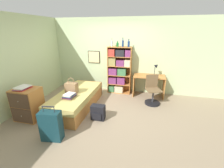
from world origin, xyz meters
TOP-DOWN VIEW (x-y plane):
  - ground_plane at (0.00, 0.00)m, footprint 14.00×14.00m
  - wall_back at (-0.00, 1.68)m, footprint 10.00×0.09m
  - wall_left at (-2.25, 0.00)m, footprint 0.06×10.00m
  - bed at (-0.76, 0.02)m, footprint 0.92×2.08m
  - handbag at (-0.85, -0.07)m, footprint 0.33×0.21m
  - book_stack_on_bed at (-0.76, -0.39)m, footprint 0.31×0.39m
  - suitcase at (-0.64, -1.40)m, footprint 0.45×0.28m
  - dresser at (-1.69, -0.83)m, footprint 0.61×0.53m
  - magazine_pile_on_dresser at (-1.73, -0.84)m, footprint 0.34×0.39m
  - bookcase at (0.21, 1.44)m, footprint 0.81×0.35m
  - bottle_green at (-0.04, 1.47)m, footprint 0.07×0.07m
  - bottle_brown at (0.17, 1.42)m, footprint 0.08×0.08m
  - bottle_clear at (0.35, 1.42)m, footprint 0.06×0.06m
  - bottle_blue at (0.54, 1.43)m, footprint 0.07×0.07m
  - desk at (1.29, 1.34)m, footprint 1.04×0.57m
  - desk_lamp at (1.48, 1.37)m, footprint 0.21×0.16m
  - desk_chair at (1.42, 0.79)m, footprint 0.54×0.54m
  - backpack at (0.05, -0.46)m, footprint 0.35×0.24m

SIDE VIEW (x-z plane):
  - ground_plane at x=0.00m, z-range 0.00..0.00m
  - backpack at x=0.05m, z-range 0.00..0.38m
  - bed at x=-0.76m, z-range 0.00..0.48m
  - desk_chair at x=1.42m, z-range -0.16..0.74m
  - suitcase at x=-0.64m, z-range -0.06..0.72m
  - dresser at x=-1.69m, z-range 0.00..0.82m
  - desk at x=1.29m, z-range 0.13..0.86m
  - book_stack_on_bed at x=-0.76m, z-range 0.48..0.60m
  - handbag at x=-0.85m, z-range 0.41..0.87m
  - bookcase at x=0.21m, z-range 0.02..1.67m
  - magazine_pile_on_dresser at x=-1.73m, z-range 0.82..0.88m
  - desk_lamp at x=1.48m, z-range 0.80..1.23m
  - wall_back at x=0.00m, z-range 0.00..2.60m
  - wall_left at x=-2.25m, z-range 0.00..2.60m
  - bottle_brown at x=0.17m, z-range 1.63..1.82m
  - bottle_green at x=-0.04m, z-range 1.62..1.87m
  - bottle_blue at x=0.54m, z-range 1.62..1.87m
  - bottle_clear at x=0.35m, z-range 1.61..1.91m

